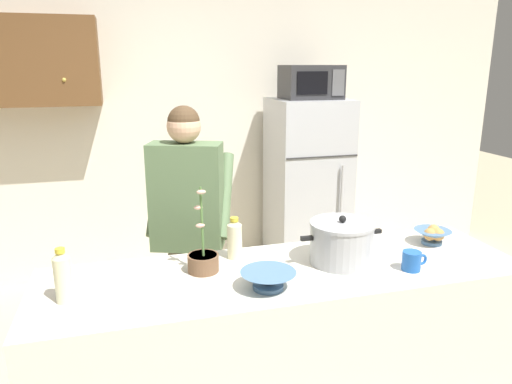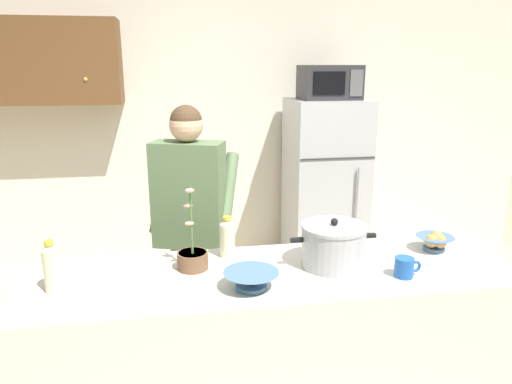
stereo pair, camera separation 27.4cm
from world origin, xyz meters
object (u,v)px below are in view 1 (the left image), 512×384
object	(u,v)px
empty_bowl	(268,279)
bottle_mid_counter	(235,238)
cooking_pot	(341,242)
potted_orchid	(203,260)
bottle_near_edge	(63,276)
person_near_pot	(188,211)
microwave	(311,82)
refrigerator	(307,189)
coffee_mug	(412,261)
bread_bowl	(433,235)

from	to	relation	value
empty_bowl	bottle_mid_counter	bearing A→B (deg)	99.56
cooking_pot	potted_orchid	bearing A→B (deg)	173.44
bottle_near_edge	cooking_pot	bearing A→B (deg)	2.82
bottle_mid_counter	potted_orchid	size ratio (longest dim) A/B	0.52
person_near_pot	empty_bowl	distance (m)	0.91
cooking_pot	microwave	bearing A→B (deg)	73.25
refrigerator	bottle_near_edge	xyz separation A→B (m)	(-1.84, -1.90, 0.24)
refrigerator	empty_bowl	size ratio (longest dim) A/B	6.38
cooking_pot	potted_orchid	world-z (taller)	potted_orchid
microwave	bottle_mid_counter	distance (m)	2.05
microwave	potted_orchid	bearing A→B (deg)	-125.42
person_near_pot	microwave	bearing A→B (deg)	42.38
coffee_mug	cooking_pot	bearing A→B (deg)	148.25
coffee_mug	bottle_near_edge	distance (m)	1.59
refrigerator	coffee_mug	xyz separation A→B (m)	(-0.25, -2.01, 0.17)
microwave	person_near_pot	bearing A→B (deg)	-137.62
person_near_pot	bread_bowl	xyz separation A→B (m)	(1.28, -0.60, -0.07)
coffee_mug	bottle_mid_counter	distance (m)	0.88
refrigerator	microwave	distance (m)	0.94
microwave	empty_bowl	distance (m)	2.35
bread_bowl	potted_orchid	size ratio (longest dim) A/B	0.48
bread_bowl	bottle_near_edge	xyz separation A→B (m)	(-1.90, -0.16, 0.06)
bottle_near_edge	empty_bowl	bearing A→B (deg)	-7.79
refrigerator	potted_orchid	world-z (taller)	refrigerator
microwave	empty_bowl	world-z (taller)	microwave
coffee_mug	microwave	bearing A→B (deg)	82.71
refrigerator	bottle_near_edge	distance (m)	2.65
cooking_pot	empty_bowl	distance (m)	0.48
coffee_mug	potted_orchid	world-z (taller)	potted_orchid
potted_orchid	empty_bowl	bearing A→B (deg)	-46.40
bread_bowl	potted_orchid	world-z (taller)	potted_orchid
bread_bowl	empty_bowl	bearing A→B (deg)	-165.19
bottle_near_edge	coffee_mug	bearing A→B (deg)	-4.17
cooking_pot	bottle_near_edge	bearing A→B (deg)	-177.18
cooking_pot	coffee_mug	world-z (taller)	cooking_pot
microwave	refrigerator	bearing A→B (deg)	90.07
bottle_mid_counter	empty_bowl	bearing A→B (deg)	-80.44
bread_bowl	bottle_mid_counter	distance (m)	1.11
bottle_near_edge	person_near_pot	bearing A→B (deg)	50.74
cooking_pot	bottle_mid_counter	distance (m)	0.54
microwave	bottle_near_edge	bearing A→B (deg)	-134.50
coffee_mug	bottle_near_edge	world-z (taller)	bottle_near_edge
refrigerator	coffee_mug	world-z (taller)	refrigerator
refrigerator	microwave	xyz separation A→B (m)	(0.00, -0.02, 0.94)
cooking_pot	bottle_mid_counter	world-z (taller)	cooking_pot
cooking_pot	refrigerator	bearing A→B (deg)	73.44
bread_bowl	bottle_near_edge	world-z (taller)	bottle_near_edge
bottle_mid_counter	cooking_pot	bearing A→B (deg)	-21.61
microwave	person_near_pot	xyz separation A→B (m)	(-1.22, -1.11, -0.70)
microwave	person_near_pot	world-z (taller)	microwave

